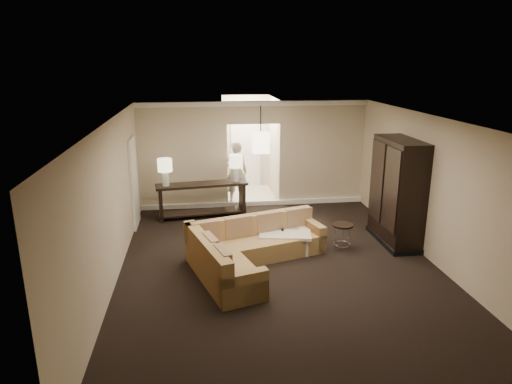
{
  "coord_description": "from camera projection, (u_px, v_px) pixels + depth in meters",
  "views": [
    {
      "loc": [
        -1.48,
        -7.77,
        3.83
      ],
      "look_at": [
        -0.31,
        1.2,
        1.18
      ],
      "focal_mm": 32.0,
      "sensor_mm": 36.0,
      "label": 1
    }
  ],
  "objects": [
    {
      "name": "foyer",
      "position": [
        248.0,
        149.0,
        13.37
      ],
      "size": [
        1.44,
        2.02,
        2.8
      ],
      "color": "white",
      "rests_on": "ground"
    },
    {
      "name": "person",
      "position": [
        236.0,
        169.0,
        12.42
      ],
      "size": [
        0.71,
        0.5,
        1.89
      ],
      "primitive_type": "imported",
      "rotation": [
        0.0,
        0.0,
        3.07
      ],
      "color": "beige",
      "rests_on": "ground"
    },
    {
      "name": "console_table",
      "position": [
        202.0,
        197.0,
        11.37
      ],
      "size": [
        2.3,
        0.78,
        0.87
      ],
      "rotation": [
        0.0,
        0.0,
        0.12
      ],
      "color": "black",
      "rests_on": "ground"
    },
    {
      "name": "table_lamp_right",
      "position": [
        236.0,
        164.0,
        11.36
      ],
      "size": [
        0.35,
        0.35,
        0.67
      ],
      "color": "silver",
      "rests_on": "console_table"
    },
    {
      "name": "wall_left",
      "position": [
        111.0,
        205.0,
        7.88
      ],
      "size": [
        0.04,
        8.0,
        2.8
      ],
      "primitive_type": "cube",
      "color": "beige",
      "rests_on": "ground"
    },
    {
      "name": "wall_back",
      "position": [
        254.0,
        154.0,
        12.06
      ],
      "size": [
        6.0,
        0.04,
        2.8
      ],
      "primitive_type": "cube",
      "color": "beige",
      "rests_on": "ground"
    },
    {
      "name": "sectional_sofa",
      "position": [
        248.0,
        250.0,
        8.7
      ],
      "size": [
        2.87,
        2.78,
        0.82
      ],
      "rotation": [
        0.0,
        0.0,
        0.29
      ],
      "color": "brown",
      "rests_on": "ground"
    },
    {
      "name": "ceiling",
      "position": [
        283.0,
        121.0,
        7.86
      ],
      "size": [
        6.0,
        8.0,
        0.02
      ],
      "primitive_type": "cube",
      "color": "silver",
      "rests_on": "wall_back"
    },
    {
      "name": "drink_table",
      "position": [
        343.0,
        231.0,
        9.47
      ],
      "size": [
        0.43,
        0.43,
        0.54
      ],
      "rotation": [
        0.0,
        0.0,
        0.2
      ],
      "color": "black",
      "rests_on": "ground"
    },
    {
      "name": "wall_right",
      "position": [
        437.0,
        192.0,
        8.63
      ],
      "size": [
        0.04,
        8.0,
        2.8
      ],
      "primitive_type": "cube",
      "color": "beige",
      "rests_on": "ground"
    },
    {
      "name": "crown_molding",
      "position": [
        254.0,
        104.0,
        11.64
      ],
      "size": [
        6.0,
        0.1,
        0.12
      ],
      "primitive_type": "cube",
      "color": "white",
      "rests_on": "wall_back"
    },
    {
      "name": "wall_front",
      "position": [
        356.0,
        318.0,
        4.45
      ],
      "size": [
        6.0,
        0.04,
        2.8
      ],
      "primitive_type": "cube",
      "color": "beige",
      "rests_on": "ground"
    },
    {
      "name": "table_lamp_left",
      "position": [
        165.0,
        168.0,
        10.94
      ],
      "size": [
        0.35,
        0.35,
        0.67
      ],
      "color": "silver",
      "rests_on": "console_table"
    },
    {
      "name": "baseboard",
      "position": [
        254.0,
        203.0,
        12.39
      ],
      "size": [
        6.0,
        0.1,
        0.12
      ],
      "primitive_type": "cube",
      "color": "white",
      "rests_on": "ground"
    },
    {
      "name": "ground",
      "position": [
        280.0,
        269.0,
        8.65
      ],
      "size": [
        8.0,
        8.0,
        0.0
      ],
      "primitive_type": "plane",
      "color": "black",
      "rests_on": "ground"
    },
    {
      "name": "side_door",
      "position": [
        134.0,
        183.0,
        10.65
      ],
      "size": [
        0.05,
        0.9,
        2.1
      ],
      "primitive_type": "cube",
      "color": "white",
      "rests_on": "ground"
    },
    {
      "name": "coffee_table",
      "position": [
        285.0,
        238.0,
        9.58
      ],
      "size": [
        1.23,
        1.23,
        0.44
      ],
      "rotation": [
        0.0,
        0.0,
        -0.19
      ],
      "color": "white",
      "rests_on": "ground"
    },
    {
      "name": "armoire",
      "position": [
        397.0,
        194.0,
        9.65
      ],
      "size": [
        0.67,
        1.57,
        2.25
      ],
      "color": "black",
      "rests_on": "ground"
    },
    {
      "name": "pendant_light",
      "position": [
        261.0,
        142.0,
        10.67
      ],
      "size": [
        0.38,
        0.38,
        1.09
      ],
      "color": "black",
      "rests_on": "ceiling"
    }
  ]
}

